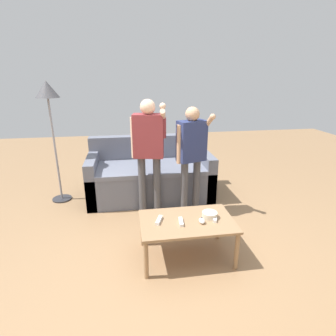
{
  "coord_description": "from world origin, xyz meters",
  "views": [
    {
      "loc": [
        -0.41,
        -2.4,
        1.8
      ],
      "look_at": [
        0.03,
        0.42,
        0.8
      ],
      "focal_mm": 28.95,
      "sensor_mm": 36.0,
      "label": 1
    }
  ],
  "objects_px": {
    "couch": "(150,176)",
    "game_remote_wand_spare": "(215,218)",
    "snack_bowl": "(210,215)",
    "game_remote_nunchuk": "(202,221)",
    "coffee_table": "(187,225)",
    "game_remote_wand_near": "(181,222)",
    "game_remote_wand_far": "(159,220)",
    "player_center": "(149,145)",
    "floor_lamp": "(48,100)",
    "player_right": "(192,149)"
  },
  "relations": [
    {
      "from": "coffee_table",
      "to": "player_right",
      "type": "xyz_separation_m",
      "value": [
        0.25,
        0.91,
        0.53
      ]
    },
    {
      "from": "couch",
      "to": "game_remote_wand_near",
      "type": "distance_m",
      "value": 1.64
    },
    {
      "from": "floor_lamp",
      "to": "game_remote_wand_spare",
      "type": "height_order",
      "value": "floor_lamp"
    },
    {
      "from": "game_remote_wand_near",
      "to": "game_remote_wand_spare",
      "type": "xyz_separation_m",
      "value": [
        0.36,
        0.03,
        -0.0
      ]
    },
    {
      "from": "snack_bowl",
      "to": "player_right",
      "type": "xyz_separation_m",
      "value": [
        0.01,
        0.89,
        0.45
      ]
    },
    {
      "from": "coffee_table",
      "to": "game_remote_nunchuk",
      "type": "bearing_deg",
      "value": -27.17
    },
    {
      "from": "player_center",
      "to": "game_remote_wand_spare",
      "type": "relative_size",
      "value": 9.61
    },
    {
      "from": "couch",
      "to": "game_remote_wand_far",
      "type": "relative_size",
      "value": 11.42
    },
    {
      "from": "floor_lamp",
      "to": "player_right",
      "type": "height_order",
      "value": "floor_lamp"
    },
    {
      "from": "couch",
      "to": "game_remote_wand_near",
      "type": "height_order",
      "value": "couch"
    },
    {
      "from": "game_remote_nunchuk",
      "to": "game_remote_wand_spare",
      "type": "height_order",
      "value": "game_remote_nunchuk"
    },
    {
      "from": "snack_bowl",
      "to": "game_remote_wand_near",
      "type": "bearing_deg",
      "value": -168.22
    },
    {
      "from": "snack_bowl",
      "to": "game_remote_wand_far",
      "type": "xyz_separation_m",
      "value": [
        -0.52,
        0.0,
        -0.01
      ]
    },
    {
      "from": "floor_lamp",
      "to": "couch",
      "type": "bearing_deg",
      "value": -0.9
    },
    {
      "from": "couch",
      "to": "game_remote_wand_spare",
      "type": "distance_m",
      "value": 1.69
    },
    {
      "from": "game_remote_wand_spare",
      "to": "game_remote_wand_far",
      "type": "bearing_deg",
      "value": 175.88
    },
    {
      "from": "player_right",
      "to": "player_center",
      "type": "xyz_separation_m",
      "value": [
        -0.54,
        0.1,
        0.06
      ]
    },
    {
      "from": "coffee_table",
      "to": "game_remote_nunchuk",
      "type": "height_order",
      "value": "game_remote_nunchuk"
    },
    {
      "from": "couch",
      "to": "coffee_table",
      "type": "bearing_deg",
      "value": -81.9
    },
    {
      "from": "couch",
      "to": "player_right",
      "type": "xyz_separation_m",
      "value": [
        0.48,
        -0.67,
        0.58
      ]
    },
    {
      "from": "game_remote_wand_spare",
      "to": "game_remote_nunchuk",
      "type": "bearing_deg",
      "value": -161.44
    },
    {
      "from": "coffee_table",
      "to": "game_remote_wand_spare",
      "type": "xyz_separation_m",
      "value": [
        0.29,
        -0.02,
        0.07
      ]
    },
    {
      "from": "game_remote_wand_near",
      "to": "game_remote_wand_far",
      "type": "distance_m",
      "value": 0.22
    },
    {
      "from": "floor_lamp",
      "to": "player_right",
      "type": "distance_m",
      "value": 2.03
    },
    {
      "from": "player_right",
      "to": "floor_lamp",
      "type": "bearing_deg",
      "value": 159.12
    },
    {
      "from": "couch",
      "to": "game_remote_wand_far",
      "type": "xyz_separation_m",
      "value": [
        -0.05,
        -1.56,
        0.12
      ]
    },
    {
      "from": "snack_bowl",
      "to": "player_right",
      "type": "height_order",
      "value": "player_right"
    },
    {
      "from": "couch",
      "to": "game_remote_wand_spare",
      "type": "height_order",
      "value": "couch"
    },
    {
      "from": "couch",
      "to": "player_center",
      "type": "distance_m",
      "value": 0.86
    },
    {
      "from": "coffee_table",
      "to": "player_center",
      "type": "bearing_deg",
      "value": 105.61
    },
    {
      "from": "floor_lamp",
      "to": "game_remote_wand_spare",
      "type": "xyz_separation_m",
      "value": [
        1.85,
        -1.62,
        -1.03
      ]
    },
    {
      "from": "game_remote_nunchuk",
      "to": "player_center",
      "type": "xyz_separation_m",
      "value": [
        -0.42,
        1.08,
        0.51
      ]
    },
    {
      "from": "game_remote_nunchuk",
      "to": "game_remote_wand_far",
      "type": "relative_size",
      "value": 0.55
    },
    {
      "from": "couch",
      "to": "player_center",
      "type": "relative_size",
      "value": 1.2
    },
    {
      "from": "couch",
      "to": "coffee_table",
      "type": "height_order",
      "value": "couch"
    },
    {
      "from": "snack_bowl",
      "to": "floor_lamp",
      "type": "bearing_deg",
      "value": 138.72
    },
    {
      "from": "player_center",
      "to": "game_remote_wand_far",
      "type": "relative_size",
      "value": 9.48
    },
    {
      "from": "snack_bowl",
      "to": "game_remote_nunchuk",
      "type": "distance_m",
      "value": 0.14
    },
    {
      "from": "floor_lamp",
      "to": "game_remote_wand_near",
      "type": "distance_m",
      "value": 2.46
    },
    {
      "from": "snack_bowl",
      "to": "game_remote_wand_far",
      "type": "height_order",
      "value": "snack_bowl"
    },
    {
      "from": "couch",
      "to": "snack_bowl",
      "type": "height_order",
      "value": "couch"
    },
    {
      "from": "floor_lamp",
      "to": "game_remote_wand_near",
      "type": "relative_size",
      "value": 11.5
    },
    {
      "from": "game_remote_wand_far",
      "to": "couch",
      "type": "bearing_deg",
      "value": 88.08
    },
    {
      "from": "couch",
      "to": "floor_lamp",
      "type": "distance_m",
      "value": 1.77
    },
    {
      "from": "floor_lamp",
      "to": "player_right",
      "type": "xyz_separation_m",
      "value": [
        1.82,
        -0.69,
        -0.57
      ]
    },
    {
      "from": "game_remote_wand_near",
      "to": "game_remote_wand_far",
      "type": "relative_size",
      "value": 0.93
    },
    {
      "from": "game_remote_nunchuk",
      "to": "floor_lamp",
      "type": "distance_m",
      "value": 2.6
    },
    {
      "from": "snack_bowl",
      "to": "player_right",
      "type": "distance_m",
      "value": 1.0
    },
    {
      "from": "game_remote_nunchuk",
      "to": "coffee_table",
      "type": "bearing_deg",
      "value": 152.83
    },
    {
      "from": "player_right",
      "to": "game_remote_wand_far",
      "type": "bearing_deg",
      "value": -120.83
    }
  ]
}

